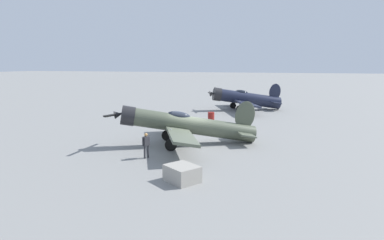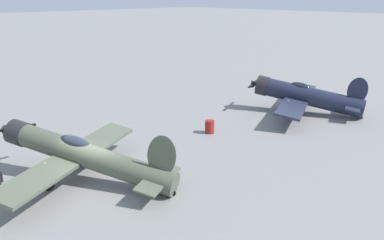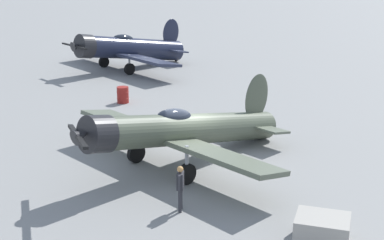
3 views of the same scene
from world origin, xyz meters
TOP-DOWN VIEW (x-y plane):
  - ground_plane at (0.00, 0.00)m, footprint 400.00×400.00m
  - airplane_foreground at (-0.22, 0.43)m, footprint 10.04×9.61m
  - airplane_mid_apron at (19.17, -0.86)m, footprint 11.05×9.25m
  - ground_crew_mechanic at (-4.20, 1.64)m, footprint 0.58×0.36m
  - equipment_crate at (-7.44, -1.82)m, footprint 1.96×2.03m
  - fuel_drum at (10.03, 1.11)m, footprint 0.69×0.69m

SIDE VIEW (x-z plane):
  - ground_plane at x=0.00m, z-range 0.00..0.00m
  - equipment_crate at x=-7.44m, z-range 0.00..0.82m
  - fuel_drum at x=10.03m, z-range 0.00..0.92m
  - ground_crew_mechanic at x=-4.20m, z-range 0.17..1.75m
  - airplane_mid_apron at x=19.17m, z-range -0.22..3.18m
  - airplane_foreground at x=-0.22m, z-range -0.13..3.10m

